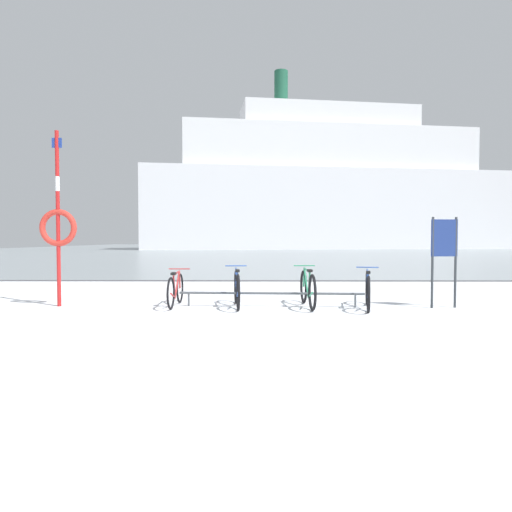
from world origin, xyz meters
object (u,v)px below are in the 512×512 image
info_sign (444,247)px  rescue_post (58,224)px  bicycle_1 (237,289)px  ferry_ship (334,191)px  bicycle_3 (368,290)px  bicycle_0 (175,290)px  bicycle_2 (307,289)px

info_sign → rescue_post: bearing=178.9°
info_sign → rescue_post: 7.95m
bicycle_1 → ferry_ship: bearing=79.0°
bicycle_3 → info_sign: bearing=4.2°
bicycle_0 → info_sign: (5.50, -0.18, 0.90)m
bicycle_3 → ferry_ship: size_ratio=0.03×
bicycle_0 → bicycle_2: bearing=-1.5°
bicycle_1 → info_sign: 4.31m
rescue_post → bicycle_1: bearing=-1.2°
info_sign → bicycle_0: bearing=178.2°
bicycle_0 → bicycle_1: (1.28, -0.11, 0.03)m
bicycle_2 → bicycle_0: bearing=178.5°
bicycle_2 → rescue_post: bearing=179.5°
bicycle_3 → bicycle_1: bearing=176.0°
bicycle_0 → rescue_post: (-2.43, -0.03, 1.37)m
bicycle_1 → rescue_post: bearing=178.8°
bicycle_0 → bicycle_1: 1.29m
bicycle_0 → bicycle_3: bearing=-4.3°
rescue_post → ferry_ship: (14.92, 57.64, 6.75)m
bicycle_1 → bicycle_2: 1.46m
bicycle_1 → ferry_ship: size_ratio=0.03×
info_sign → ferry_ship: (6.99, 57.79, 7.22)m
info_sign → bicycle_1: bearing=179.0°
rescue_post → info_sign: bearing=-1.1°
bicycle_2 → bicycle_3: bearing=-10.5°
info_sign → rescue_post: size_ratio=0.51×
bicycle_0 → rescue_post: bearing=-179.3°
bicycle_0 → bicycle_1: size_ratio=0.94×
bicycle_1 → rescue_post: size_ratio=0.47×
bicycle_0 → rescue_post: 2.79m
bicycle_1 → bicycle_3: size_ratio=0.98×
bicycle_3 → ferry_ship: ferry_ship is taller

